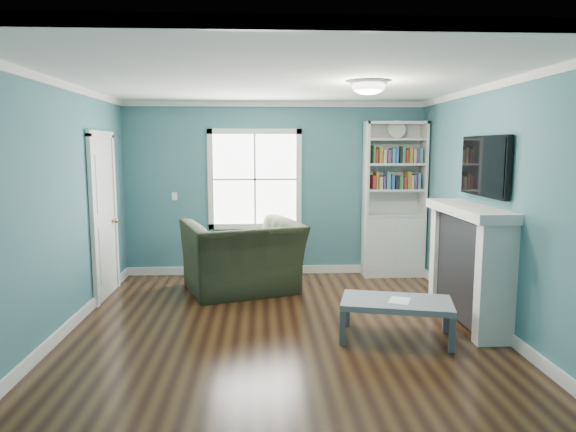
{
  "coord_description": "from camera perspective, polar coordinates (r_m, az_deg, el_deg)",
  "views": [
    {
      "loc": [
        -0.19,
        -5.22,
        1.93
      ],
      "look_at": [
        0.09,
        0.4,
        1.17
      ],
      "focal_mm": 32.0,
      "sensor_mm": 36.0,
      "label": 1
    }
  ],
  "objects": [
    {
      "name": "window",
      "position": [
        7.72,
        -3.7,
        4.09
      ],
      "size": [
        1.4,
        0.06,
        1.5
      ],
      "color": "white",
      "rests_on": "room_walls"
    },
    {
      "name": "recliner",
      "position": [
        6.9,
        -5.11,
        -3.2
      ],
      "size": [
        1.68,
        1.36,
        1.27
      ],
      "primitive_type": "imported",
      "rotation": [
        0.0,
        0.0,
        -2.81
      ],
      "color": "black",
      "rests_on": "ground"
    },
    {
      "name": "room_walls",
      "position": [
        5.23,
        -0.78,
        3.86
      ],
      "size": [
        5.0,
        5.0,
        5.0
      ],
      "color": "#357179",
      "rests_on": "ground"
    },
    {
      "name": "ceiling_fixture",
      "position": [
        5.46,
        8.94,
        14.1
      ],
      "size": [
        0.38,
        0.38,
        0.15
      ],
      "color": "white",
      "rests_on": "room_walls"
    },
    {
      "name": "coffee_table",
      "position": [
        5.37,
        11.97,
        -9.66
      ],
      "size": [
        1.2,
        0.84,
        0.4
      ],
      "rotation": [
        0.0,
        0.0,
        -0.24
      ],
      "color": "#474D55",
      "rests_on": "ground"
    },
    {
      "name": "door",
      "position": [
        6.97,
        -19.79,
        0.16
      ],
      "size": [
        0.12,
        0.98,
        2.17
      ],
      "color": "silver",
      "rests_on": "ground"
    },
    {
      "name": "light_switch",
      "position": [
        7.85,
        -12.48,
        2.15
      ],
      "size": [
        0.08,
        0.01,
        0.12
      ],
      "primitive_type": "cube",
      "color": "white",
      "rests_on": "room_walls"
    },
    {
      "name": "paper_sheet",
      "position": [
        5.34,
        12.28,
        -9.15
      ],
      "size": [
        0.27,
        0.3,
        0.0
      ],
      "primitive_type": "cube",
      "rotation": [
        0.0,
        0.0,
        -0.38
      ],
      "color": "white",
      "rests_on": "coffee_table"
    },
    {
      "name": "floor",
      "position": [
        5.56,
        -0.75,
        -12.61
      ],
      "size": [
        5.0,
        5.0,
        0.0
      ],
      "primitive_type": "plane",
      "color": "black",
      "rests_on": "ground"
    },
    {
      "name": "tv",
      "position": [
        5.93,
        21.01,
        5.19
      ],
      "size": [
        0.06,
        1.1,
        0.65
      ],
      "primitive_type": "cube",
      "color": "black",
      "rests_on": "fireplace"
    },
    {
      "name": "bookshelf",
      "position": [
        7.83,
        11.64,
        0.13
      ],
      "size": [
        0.9,
        0.35,
        2.31
      ],
      "color": "silver",
      "rests_on": "ground"
    },
    {
      "name": "fireplace",
      "position": [
        6.02,
        19.46,
        -5.19
      ],
      "size": [
        0.44,
        1.58,
        1.3
      ],
      "color": "black",
      "rests_on": "ground"
    },
    {
      "name": "trim",
      "position": [
        5.27,
        -0.77,
        0.12
      ],
      "size": [
        4.5,
        5.0,
        2.6
      ],
      "color": "white",
      "rests_on": "ground"
    }
  ]
}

